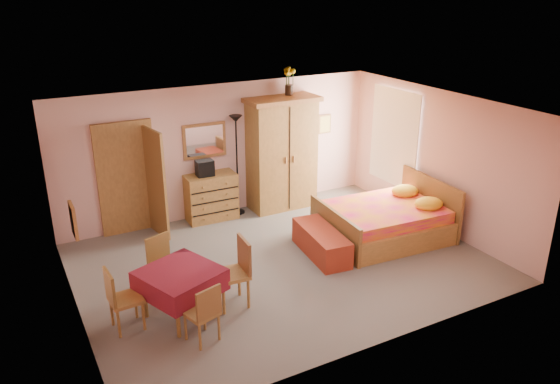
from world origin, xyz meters
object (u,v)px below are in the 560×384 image
bench (321,242)px  wall_mirror (205,140)px  chair_east (231,274)px  wardrobe (282,154)px  chair_south (201,312)px  stereo (205,168)px  chest_of_drawers (211,197)px  chair_north (166,266)px  floor_lamp (237,166)px  dining_table (181,293)px  sunflower_vase (289,81)px  chair_west (126,299)px  bed (384,212)px

bench → wall_mirror: bearing=113.3°
bench → chair_east: size_ratio=1.35×
chair_east → wardrobe: bearing=-35.9°
chair_south → wardrobe: bearing=32.1°
stereo → wardrobe: bearing=-2.5°
chest_of_drawers → chair_north: 2.75m
floor_lamp → dining_table: floor_lamp is taller
sunflower_vase → chair_west: (-4.10, -2.89, -2.11)m
dining_table → chair_east: chair_east is taller
stereo → dining_table: 3.37m
sunflower_vase → bed: bearing=-73.1°
wardrobe → chair_north: size_ratio=2.58×
stereo → sunflower_vase: sunflower_vase is taller
wall_mirror → wardrobe: (1.52, -0.29, -0.41)m
bench → chair_north: bearing=178.5°
stereo → chair_north: bearing=-123.9°
sunflower_vase → chair_west: bearing=-144.8°
stereo → bench: bearing=-62.6°
wall_mirror → chair_south: bearing=-111.3°
wardrobe → chair_south: size_ratio=2.73×
bench → chair_south: bearing=-154.1°
chair_south → chair_north: (-0.04, 1.36, 0.02)m
floor_lamp → chair_west: (-2.93, -2.89, -0.55)m
floor_lamp → chair_north: (-2.18, -2.27, -0.56)m
wardrobe → chest_of_drawers: bearing=176.7°
bench → chair_east: chair_east is taller
sunflower_vase → dining_table: size_ratio=0.57×
bench → chair_north: (-2.69, 0.07, 0.22)m
wall_mirror → chair_north: size_ratio=0.97×
wall_mirror → wardrobe: wardrobe is taller
floor_lamp → sunflower_vase: bearing=0.3°
chair_west → chair_south: bearing=43.8°
wall_mirror → dining_table: (-1.61, -3.14, -1.19)m
stereo → chair_north: (-1.50, -2.23, -0.63)m
stereo → floor_lamp: 0.69m
wall_mirror → chair_west: wall_mirror is taller
wall_mirror → floor_lamp: bearing=-16.1°
chair_south → chair_east: size_ratio=0.83×
floor_lamp → bed: 3.00m
sunflower_vase → bench: sunflower_vase is taller
bed → dining_table: size_ratio=2.22×
bench → chest_of_drawers: bearing=115.2°
chest_of_drawers → wall_mirror: (-0.00, 0.21, 1.09)m
floor_lamp → chair_west: 4.15m
bench → chair_south: size_ratio=1.63×
floor_lamp → dining_table: (-2.20, -2.96, -0.65)m
wardrobe → wall_mirror: bearing=169.0°
wardrobe → dining_table: (-3.14, -2.85, -0.79)m
wardrobe → chair_east: 3.84m
wall_mirror → bench: size_ratio=0.63×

